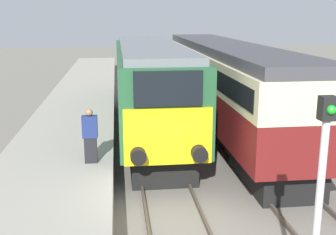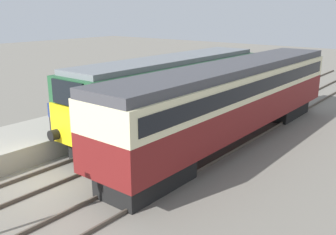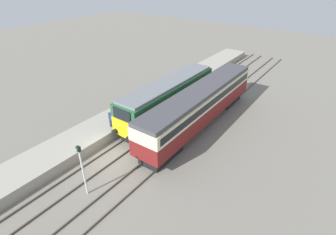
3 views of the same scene
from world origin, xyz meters
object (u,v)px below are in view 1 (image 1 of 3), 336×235
at_px(locomotive, 150,85).
at_px(signal_post, 319,198).
at_px(passenger_carriage, 225,78).
at_px(person_on_platform, 90,136).

xyz_separation_m(locomotive, signal_post, (1.70, -11.92, 0.17)).
relative_size(passenger_carriage, signal_post, 4.26).
height_order(locomotive, signal_post, signal_post).
relative_size(locomotive, signal_post, 3.38).
distance_m(passenger_carriage, person_on_platform, 8.39).
bearing_deg(passenger_carriage, person_on_platform, -131.93).
bearing_deg(person_on_platform, signal_post, -57.84).
bearing_deg(signal_post, person_on_platform, 122.16).
bearing_deg(locomotive, passenger_carriage, 8.10).
xyz_separation_m(locomotive, passenger_carriage, (3.40, 0.48, 0.17)).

